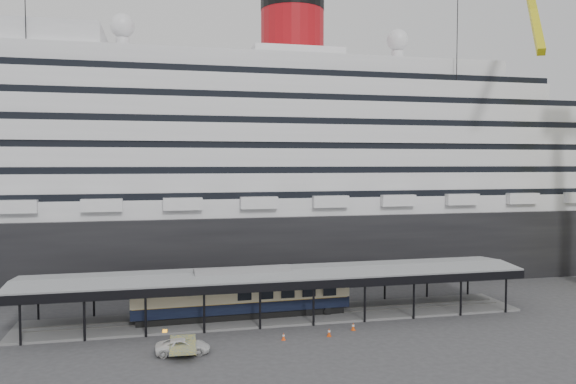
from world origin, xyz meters
The scene contains 8 objects.
ground centered at (0.00, 0.00, 0.00)m, with size 200.00×200.00×0.00m, color #363639.
cruise_ship centered at (0.05, 32.00, 18.35)m, with size 130.00×30.00×43.90m.
platform_canopy centered at (0.00, 5.00, 2.36)m, with size 56.00×9.18×5.30m.
port_truck centered at (-11.06, -4.99, 0.68)m, with size 2.26×4.90×1.36m, color silver.
pullman_carriage centered at (-4.13, 5.00, 2.84)m, with size 24.08×3.77×23.57m.
traffic_cone_left centered at (-1.29, -3.16, 0.36)m, with size 0.48×0.48×0.73m.
traffic_cone_mid centered at (3.39, -3.05, 0.42)m, with size 0.52×0.52×0.84m.
traffic_cone_right centered at (6.44, -1.65, 0.40)m, with size 0.54×0.54×0.80m.
Camera 1 is at (-13.05, -55.88, 17.35)m, focal length 35.00 mm.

